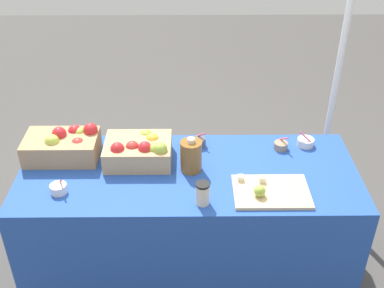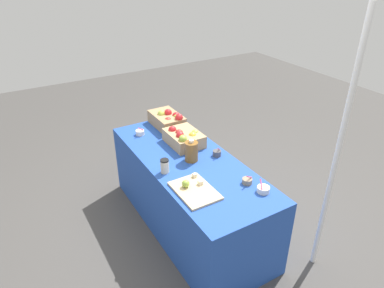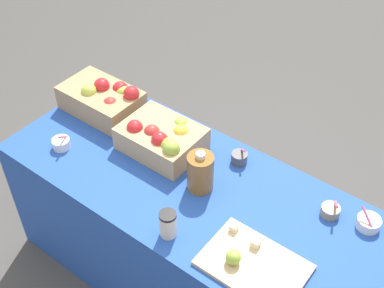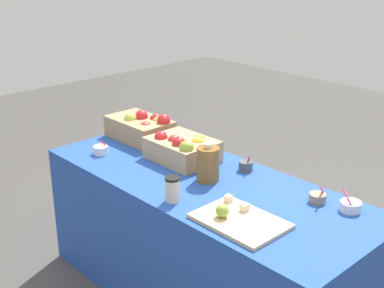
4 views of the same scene
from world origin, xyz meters
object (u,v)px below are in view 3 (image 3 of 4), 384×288
apple_crate_middle (162,138)px  sample_bowl_near (239,158)px  coffee_cup (168,224)px  sample_bowl_far (61,143)px  sample_bowl_extra (368,223)px  apple_crate_left (104,99)px  cider_jug (200,172)px  cutting_board_front (251,263)px  sample_bowl_mid (330,211)px

apple_crate_middle → sample_bowl_near: apple_crate_middle is taller
apple_crate_middle → coffee_cup: bearing=-47.5°
sample_bowl_far → sample_bowl_extra: (1.39, 0.44, -0.00)m
apple_crate_left → cider_jug: bearing=-10.6°
apple_crate_middle → cutting_board_front: 0.77m
sample_bowl_extra → sample_bowl_far: bearing=-162.5°
sample_bowl_extra → coffee_cup: coffee_cup is taller
apple_crate_left → cider_jug: size_ratio=2.03×
sample_bowl_mid → coffee_cup: (-0.48, -0.50, 0.04)m
apple_crate_left → cider_jug: 0.75m
sample_bowl_mid → sample_bowl_extra: 0.16m
apple_crate_middle → apple_crate_left: bearing=173.7°
apple_crate_middle → cider_jug: (0.29, -0.09, 0.02)m
sample_bowl_far → cutting_board_front: bearing=-1.0°
apple_crate_left → sample_bowl_mid: bearing=3.1°
apple_crate_left → sample_bowl_near: 0.79m
sample_bowl_far → cider_jug: 0.73m
cutting_board_front → sample_bowl_mid: bearing=73.2°
cutting_board_front → coffee_cup: bearing=-167.9°
apple_crate_left → cutting_board_front: bearing=-17.3°
cutting_board_front → sample_bowl_mid: 0.44m
apple_crate_left → sample_bowl_mid: (1.27, 0.07, -0.06)m
sample_bowl_mid → sample_bowl_far: 1.30m
sample_bowl_near → coffee_cup: 0.54m
cutting_board_front → cider_jug: (-0.41, 0.22, 0.08)m
cider_jug → coffee_cup: size_ratio=1.65×
apple_crate_middle → sample_bowl_near: bearing=23.9°
sample_bowl_far → coffee_cup: bearing=-7.2°
apple_crate_left → sample_bowl_far: (0.04, -0.34, -0.05)m
apple_crate_middle → sample_bowl_mid: 0.84m
cider_jug → coffee_cup: cider_jug is taller
apple_crate_middle → coffee_cup: apple_crate_middle is taller
apple_crate_left → cutting_board_front: size_ratio=1.05×
sample_bowl_near → cider_jug: bearing=-102.0°
apple_crate_left → sample_bowl_extra: 1.43m
sample_bowl_extra → coffee_cup: bearing=-140.0°
apple_crate_left → cutting_board_front: apple_crate_left is taller
sample_bowl_far → sample_bowl_near: bearing=30.4°
sample_bowl_mid → cider_jug: 0.58m
apple_crate_middle → cutting_board_front: bearing=-23.5°
apple_crate_middle → cutting_board_front: apple_crate_middle is taller
cutting_board_front → coffee_cup: 0.37m
apple_crate_left → sample_bowl_extra: size_ratio=4.09×
sample_bowl_mid → cider_jug: cider_jug is taller
cutting_board_front → sample_bowl_mid: sample_bowl_mid is taller
apple_crate_left → sample_bowl_near: apple_crate_left is taller
apple_crate_middle → sample_bowl_extra: (0.99, 0.15, -0.05)m
sample_bowl_far → cider_jug: bearing=15.9°
apple_crate_middle → coffee_cup: 0.52m
sample_bowl_near → cider_jug: cider_jug is taller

